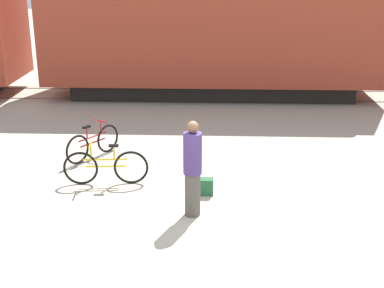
{
  "coord_description": "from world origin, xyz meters",
  "views": [
    {
      "loc": [
        0.03,
        -8.5,
        4.54
      ],
      "look_at": [
        -0.36,
        1.22,
        1.1
      ],
      "focal_mm": 50.0,
      "sensor_mm": 36.0,
      "label": 1
    }
  ],
  "objects_px": {
    "bicycle_maroon": "(93,143)",
    "person_in_purple": "(193,169)",
    "freight_train": "(213,8)",
    "bicycle_yellow": "(106,167)",
    "backpack": "(206,187)"
  },
  "relations": [
    {
      "from": "backpack",
      "to": "person_in_purple",
      "type": "bearing_deg",
      "value": -105.09
    },
    {
      "from": "freight_train",
      "to": "backpack",
      "type": "relative_size",
      "value": 103.76
    },
    {
      "from": "bicycle_yellow",
      "to": "person_in_purple",
      "type": "distance_m",
      "value": 2.35
    },
    {
      "from": "freight_train",
      "to": "backpack",
      "type": "xyz_separation_m",
      "value": [
        -0.07,
        -8.1,
        -2.75
      ]
    },
    {
      "from": "bicycle_maroon",
      "to": "person_in_purple",
      "type": "distance_m",
      "value": 3.82
    },
    {
      "from": "bicycle_maroon",
      "to": "freight_train",
      "type": "bearing_deg",
      "value": 65.66
    },
    {
      "from": "person_in_purple",
      "to": "backpack",
      "type": "bearing_deg",
      "value": -36.95
    },
    {
      "from": "bicycle_yellow",
      "to": "backpack",
      "type": "relative_size",
      "value": 5.2
    },
    {
      "from": "bicycle_yellow",
      "to": "backpack",
      "type": "distance_m",
      "value": 2.16
    },
    {
      "from": "freight_train",
      "to": "person_in_purple",
      "type": "relative_size",
      "value": 19.44
    },
    {
      "from": "freight_train",
      "to": "bicycle_yellow",
      "type": "height_order",
      "value": "freight_train"
    },
    {
      "from": "freight_train",
      "to": "bicycle_yellow",
      "type": "xyz_separation_m",
      "value": [
        -2.17,
        -7.66,
        -2.54
      ]
    },
    {
      "from": "backpack",
      "to": "bicycle_yellow",
      "type": "bearing_deg",
      "value": 168.06
    },
    {
      "from": "freight_train",
      "to": "bicycle_yellow",
      "type": "bearing_deg",
      "value": -105.85
    },
    {
      "from": "bicycle_yellow",
      "to": "person_in_purple",
      "type": "height_order",
      "value": "person_in_purple"
    }
  ]
}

